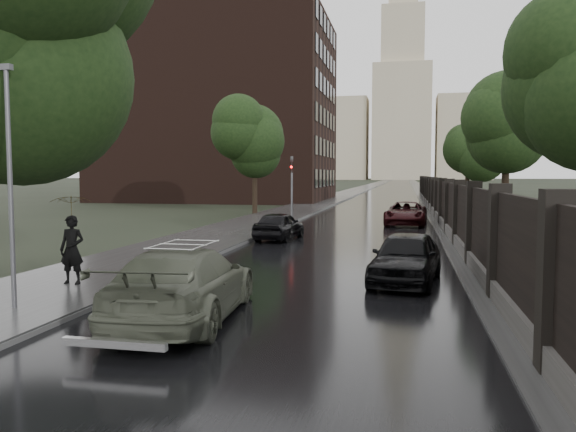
% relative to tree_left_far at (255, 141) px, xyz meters
% --- Properties ---
extents(ground, '(800.00, 800.00, 0.00)m').
position_rel_tree_left_far_xyz_m(ground, '(8.00, -30.00, -5.24)').
color(ground, black).
rests_on(ground, ground).
extents(road, '(8.00, 420.00, 0.02)m').
position_rel_tree_left_far_xyz_m(road, '(8.00, 160.00, -5.23)').
color(road, black).
rests_on(road, ground).
extents(sidewalk_left, '(4.00, 420.00, 0.16)m').
position_rel_tree_left_far_xyz_m(sidewalk_left, '(2.00, 160.00, -5.16)').
color(sidewalk_left, '#2D2D2D').
rests_on(sidewalk_left, ground).
extents(verge_right, '(3.00, 420.00, 0.08)m').
position_rel_tree_left_far_xyz_m(verge_right, '(13.50, 160.00, -5.20)').
color(verge_right, '#2D2D2D').
rests_on(verge_right, ground).
extents(fence_right, '(0.45, 75.72, 2.70)m').
position_rel_tree_left_far_xyz_m(fence_right, '(12.60, 2.01, -4.23)').
color(fence_right, '#383533').
rests_on(fence_right, ground).
extents(tree_left_far, '(4.25, 4.25, 7.39)m').
position_rel_tree_left_far_xyz_m(tree_left_far, '(0.00, 0.00, 0.00)').
color(tree_left_far, black).
rests_on(tree_left_far, ground).
extents(tree_right_b, '(4.08, 4.08, 7.01)m').
position_rel_tree_left_far_xyz_m(tree_right_b, '(15.50, -8.00, -0.29)').
color(tree_right_b, black).
rests_on(tree_right_b, ground).
extents(tree_right_c, '(4.08, 4.08, 7.01)m').
position_rel_tree_left_far_xyz_m(tree_right_c, '(15.50, 10.00, -0.29)').
color(tree_right_c, black).
rests_on(tree_right_c, ground).
extents(lamp_post, '(0.25, 0.12, 5.11)m').
position_rel_tree_left_far_xyz_m(lamp_post, '(2.60, -28.50, -2.57)').
color(lamp_post, '#59595E').
rests_on(lamp_post, ground).
extents(traffic_light, '(0.16, 0.32, 4.00)m').
position_rel_tree_left_far_xyz_m(traffic_light, '(3.70, -5.01, -2.84)').
color(traffic_light, '#59595E').
rests_on(traffic_light, ground).
extents(brick_building, '(24.00, 18.00, 20.00)m').
position_rel_tree_left_far_xyz_m(brick_building, '(-10.00, 22.00, 4.76)').
color(brick_building, black).
rests_on(brick_building, ground).
extents(stalinist_tower, '(92.00, 30.00, 159.00)m').
position_rel_tree_left_far_xyz_m(stalinist_tower, '(8.00, 270.00, 33.14)').
color(stalinist_tower, tan).
rests_on(stalinist_tower, ground).
extents(volga_sedan, '(2.49, 5.23, 1.47)m').
position_rel_tree_left_far_xyz_m(volga_sedan, '(6.20, -28.17, -4.51)').
color(volga_sedan, '#4A4F3F').
rests_on(volga_sedan, ground).
extents(hatchback_left, '(1.86, 3.85, 1.27)m').
position_rel_tree_left_far_xyz_m(hatchback_left, '(5.02, -14.35, -4.61)').
color(hatchback_left, black).
rests_on(hatchback_left, ground).
extents(car_right_near, '(2.17, 4.23, 1.38)m').
position_rel_tree_left_far_xyz_m(car_right_near, '(10.52, -23.31, -4.55)').
color(car_right_near, black).
rests_on(car_right_near, ground).
extents(car_right_far, '(2.53, 4.97, 1.34)m').
position_rel_tree_left_far_xyz_m(car_right_far, '(10.54, -5.79, -4.57)').
color(car_right_far, black).
rests_on(car_right_far, ground).
extents(pedestrian_umbrella, '(1.04, 1.06, 2.70)m').
position_rel_tree_left_far_xyz_m(pedestrian_umbrella, '(2.31, -25.97, -3.29)').
color(pedestrian_umbrella, black).
rests_on(pedestrian_umbrella, sidewalk_left).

